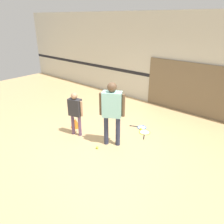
# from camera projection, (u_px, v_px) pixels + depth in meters

# --- Properties ---
(ground_plane) EXTENTS (16.00, 16.00, 0.00)m
(ground_plane) POSITION_uv_depth(u_px,v_px,m) (107.00, 140.00, 5.80)
(ground_plane) COLOR tan
(wall_back) EXTENTS (16.00, 0.07, 3.20)m
(wall_back) POSITION_uv_depth(u_px,v_px,m) (169.00, 62.00, 7.37)
(wall_back) COLOR beige
(wall_back) RESTS_ON ground_plane
(wall_panel) EXTENTS (3.08, 0.05, 1.69)m
(wall_panel) POSITION_uv_depth(u_px,v_px,m) (190.00, 89.00, 7.11)
(wall_panel) COLOR #756047
(wall_panel) RESTS_ON ground_plane
(person_instructor) EXTENTS (0.55, 0.45, 1.63)m
(person_instructor) POSITION_uv_depth(u_px,v_px,m) (112.00, 108.00, 5.19)
(person_instructor) COLOR #2D334C
(person_instructor) RESTS_ON ground_plane
(person_student_left) EXTENTS (0.45, 0.27, 1.22)m
(person_student_left) POSITION_uv_depth(u_px,v_px,m) (75.00, 109.00, 5.75)
(person_student_left) COLOR #6B4C70
(person_student_left) RESTS_ON ground_plane
(racket_spare_on_floor) EXTENTS (0.52, 0.35, 0.03)m
(racket_spare_on_floor) POSITION_uv_depth(u_px,v_px,m) (141.00, 127.00, 6.43)
(racket_spare_on_floor) COLOR blue
(racket_spare_on_floor) RESTS_ON ground_plane
(racket_second_spare) EXTENTS (0.43, 0.56, 0.03)m
(racket_second_spare) POSITION_uv_depth(u_px,v_px,m) (145.00, 132.00, 6.14)
(racket_second_spare) COLOR #C6D838
(racket_second_spare) RESTS_ON ground_plane
(tennis_ball_near_instructor) EXTENTS (0.07, 0.07, 0.07)m
(tennis_ball_near_instructor) POSITION_uv_depth(u_px,v_px,m) (97.00, 148.00, 5.38)
(tennis_ball_near_instructor) COLOR #CCE038
(tennis_ball_near_instructor) RESTS_ON ground_plane
(tennis_ball_by_spare_racket) EXTENTS (0.07, 0.07, 0.07)m
(tennis_ball_by_spare_racket) POSITION_uv_depth(u_px,v_px,m) (141.00, 129.00, 6.29)
(tennis_ball_by_spare_racket) COLOR #CCE038
(tennis_ball_by_spare_racket) RESTS_ON ground_plane
(training_cone) EXTENTS (0.28, 0.28, 0.27)m
(training_cone) POSITION_uv_depth(u_px,v_px,m) (75.00, 123.00, 6.41)
(training_cone) COLOR orange
(training_cone) RESTS_ON ground_plane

